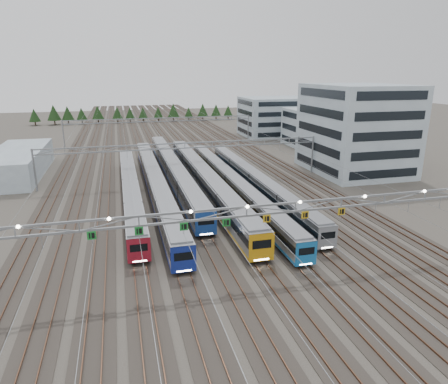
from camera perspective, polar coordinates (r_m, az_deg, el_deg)
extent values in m
plane|color=#47423A|center=(45.25, 3.10, -11.50)|extent=(400.00, 400.00, 0.00)
cube|color=#2D2823|center=(140.02, -9.59, 7.89)|extent=(54.00, 260.00, 0.08)
cube|color=brown|center=(140.06, -20.09, 7.15)|extent=(0.08, 260.00, 0.16)
cube|color=brown|center=(144.51, 0.61, 8.45)|extent=(0.08, 260.00, 0.16)
cube|color=brown|center=(139.94, -9.88, 7.92)|extent=(0.08, 260.00, 0.16)
cube|color=brown|center=(140.07, -9.29, 7.96)|extent=(0.08, 260.00, 0.16)
cube|color=black|center=(71.76, -13.15, -0.63)|extent=(2.24, 51.61, 0.34)
cube|color=#ADAFB5|center=(71.29, -13.24, 0.63)|extent=(2.64, 52.66, 2.97)
cube|color=black|center=(71.20, -13.26, 0.90)|extent=(2.70, 52.40, 0.89)
cube|color=maroon|center=(71.64, -13.17, -0.33)|extent=(2.69, 52.40, 0.33)
cube|color=slate|center=(70.88, -13.32, 1.85)|extent=(2.37, 51.61, 0.24)
cube|color=maroon|center=(46.57, -12.05, -8.18)|extent=(2.66, 0.12, 2.97)
cube|color=black|center=(46.40, -12.07, -7.80)|extent=(1.98, 0.10, 0.89)
cube|color=white|center=(47.08, -11.95, -9.64)|extent=(1.58, 0.06, 0.14)
cube|color=black|center=(74.32, -9.76, 0.19)|extent=(2.33, 63.55, 0.35)
cube|color=#ADAFB5|center=(73.85, -9.83, 1.46)|extent=(2.75, 64.84, 3.09)
cube|color=black|center=(73.76, -9.84, 1.74)|extent=(2.81, 64.52, 0.93)
cube|color=navy|center=(74.21, -9.78, 0.49)|extent=(2.80, 64.52, 0.34)
cube|color=slate|center=(73.44, -9.89, 2.70)|extent=(2.47, 63.55, 0.25)
cube|color=navy|center=(43.63, -5.80, -9.56)|extent=(2.77, 0.12, 3.09)
cube|color=black|center=(43.44, -5.81, -9.14)|extent=(2.06, 0.10, 0.93)
cube|color=white|center=(44.20, -5.73, -11.16)|extent=(1.65, 0.06, 0.15)
cube|color=black|center=(82.96, -7.23, 2.07)|extent=(2.46, 62.13, 0.37)
cube|color=#ADAFB5|center=(82.52, -7.27, 3.28)|extent=(2.90, 63.40, 3.26)
cube|color=black|center=(82.43, -7.28, 3.55)|extent=(2.96, 63.08, 0.98)
cube|color=#1D469F|center=(82.85, -7.24, 2.36)|extent=(2.95, 63.08, 0.36)
cube|color=slate|center=(82.13, -7.32, 4.46)|extent=(2.61, 62.13, 0.26)
cube|color=#1D469F|center=(52.67, -2.58, -4.57)|extent=(2.92, 0.12, 3.26)
cube|color=black|center=(52.50, -2.57, -4.19)|extent=(2.17, 0.10, 0.98)
cube|color=white|center=(53.15, -2.54, -6.02)|extent=(1.74, 0.06, 0.16)
cube|color=black|center=(74.73, -2.82, 0.53)|extent=(2.57, 61.23, 0.39)
cube|color=#ADAFB5|center=(74.22, -2.84, 1.93)|extent=(3.03, 62.48, 3.41)
cube|color=black|center=(74.11, -2.85, 2.23)|extent=(3.09, 62.17, 1.03)
cube|color=orange|center=(74.60, -2.83, 0.86)|extent=(3.08, 62.17, 0.38)
cube|color=slate|center=(73.77, -2.86, 3.28)|extent=(2.72, 61.23, 0.27)
cube|color=orange|center=(45.87, 5.40, -7.90)|extent=(3.05, 0.12, 3.41)
cube|color=black|center=(45.68, 5.43, -7.45)|extent=(2.27, 0.10, 1.03)
cube|color=white|center=(46.46, 5.37, -9.59)|extent=(1.82, 0.06, 0.16)
cube|color=black|center=(73.00, 1.12, 0.12)|extent=(2.16, 59.64, 0.33)
cube|color=#ADAFB5|center=(72.56, 1.13, 1.32)|extent=(2.54, 60.85, 2.85)
cube|color=black|center=(72.47, 1.13, 1.58)|extent=(2.60, 60.55, 0.86)
cube|color=#1A70B9|center=(72.90, 1.13, 0.41)|extent=(2.59, 60.55, 0.32)
cube|color=slate|center=(72.17, 1.14, 2.48)|extent=(2.28, 59.64, 0.23)
cube|color=#1A70B9|center=(45.89, 11.67, -8.65)|extent=(2.56, 0.12, 2.85)
cube|color=black|center=(45.72, 11.71, -8.27)|extent=(1.90, 0.10, 0.86)
cube|color=white|center=(46.39, 11.61, -10.07)|extent=(1.52, 0.06, 0.14)
cube|color=black|center=(74.19, 4.50, 0.35)|extent=(2.18, 52.76, 0.33)
cube|color=#ADAFB5|center=(73.75, 4.53, 1.54)|extent=(2.56, 53.84, 2.88)
cube|color=black|center=(73.66, 4.53, 1.80)|extent=(2.62, 53.57, 0.87)
cube|color=gray|center=(74.08, 4.50, 0.63)|extent=(2.61, 53.57, 0.32)
cube|color=slate|center=(73.36, 4.55, 2.69)|extent=(2.31, 52.76, 0.23)
cube|color=gray|center=(50.58, 14.60, -6.35)|extent=(2.58, 0.12, 2.88)
cube|color=black|center=(50.42, 14.64, -6.00)|extent=(1.92, 0.10, 0.87)
cube|color=white|center=(51.03, 14.52, -7.68)|extent=(1.54, 0.06, 0.14)
cube|color=gray|center=(42.10, 3.27, -2.12)|extent=(56.00, 0.22, 0.22)
cube|color=gray|center=(42.44, 3.24, -3.40)|extent=(56.00, 0.22, 0.22)
cube|color=#1A842E|center=(40.78, -18.40, -5.91)|extent=(0.85, 0.06, 0.85)
cube|color=#1A842E|center=(40.67, -12.05, -5.45)|extent=(0.85, 0.06, 0.85)
cube|color=#1A842E|center=(41.05, -5.75, -4.93)|extent=(0.85, 0.06, 0.85)
cube|color=#1A842E|center=(41.91, 0.35, -4.37)|extent=(0.85, 0.06, 0.85)
cube|color=gold|center=(43.22, 6.13, -3.79)|extent=(0.85, 0.06, 0.85)
cube|color=gold|center=(44.95, 11.51, -3.22)|extent=(0.85, 0.06, 0.85)
cube|color=gold|center=(47.05, 16.45, -2.67)|extent=(0.85, 0.06, 0.85)
cylinder|color=gray|center=(81.26, -25.45, 2.82)|extent=(0.36, 0.36, 8.00)
cylinder|color=gray|center=(89.43, 12.50, 5.24)|extent=(0.36, 0.36, 8.00)
cube|color=gray|center=(79.98, -5.64, 6.98)|extent=(56.00, 0.22, 0.22)
cube|color=gray|center=(80.16, -5.62, 6.28)|extent=(56.00, 0.22, 0.22)
cylinder|color=gray|center=(125.02, -21.97, 7.67)|extent=(0.36, 0.36, 8.00)
cylinder|color=gray|center=(130.48, 3.47, 9.20)|extent=(0.36, 0.36, 8.00)
cube|color=gray|center=(124.19, -9.08, 10.40)|extent=(56.00, 0.22, 0.22)
cube|color=gray|center=(124.31, -9.06, 9.94)|extent=(56.00, 0.22, 0.22)
cube|color=#9AABB8|center=(92.20, 18.32, 8.54)|extent=(18.00, 22.00, 18.78)
cube|color=#9AABB8|center=(121.99, 12.68, 8.94)|extent=(14.00, 16.00, 10.78)
cube|color=#9AABB8|center=(140.11, 7.33, 10.63)|extent=(22.00, 18.00, 12.88)
cube|color=#9AABB8|center=(96.11, -27.33, 3.74)|extent=(10.00, 30.00, 5.39)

